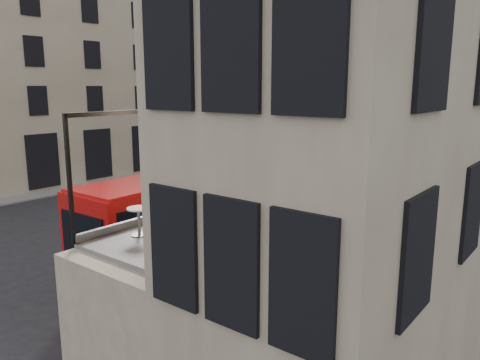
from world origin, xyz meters
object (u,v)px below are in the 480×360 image
Objects in this scene: bus_far at (284,136)px; pedestrian_c at (389,159)px; car_c at (257,156)px; cafe_chair_d at (343,180)px; street_lamp_a at (166,151)px; bus_near at (203,217)px; pedestrian_b at (334,149)px; bicycle at (252,210)px; cyclist at (243,203)px; pedestrian_e at (163,168)px; traffic_light_near at (276,183)px; cafe_table_mid at (217,193)px; traffic_light_far at (250,142)px; street_lamp_b at (356,143)px; car_a at (313,176)px; car_b at (361,175)px; cafe_table_far at (280,175)px; cafe_chair_c at (306,197)px; pedestrian_a at (282,155)px; cafe_chair_b at (286,209)px; cafe_chair_a at (179,239)px; cafe_table_near at (139,217)px.

bus_far reaches higher than pedestrian_c.
cafe_chair_d is at bearing 119.48° from car_c.
bus_near is (17.99, -14.45, 0.23)m from street_lamp_a.
car_c is at bearing -159.66° from pedestrian_b.
street_lamp_a is 3.43× the size of bicycle.
pedestrian_e is (-13.33, 5.52, 0.00)m from cyclist.
bus_near is at bearing -169.20° from cyclist.
cafe_table_mid is at bearing -62.70° from traffic_light_near.
traffic_light_far is 4.10m from bus_far.
street_lamp_b is at bearing 33.69° from traffic_light_far.
car_a is 4.04m from car_b.
traffic_light_near reaches higher than pedestrian_e.
bus_near reaches higher than car_b.
cafe_table_far is at bearing -131.74° from cafe_chair_d.
cyclist is at bearing -173.48° from traffic_light_near.
cafe_chair_d is (13.06, -29.88, 2.50)m from street_lamp_b.
cafe_chair_c is at bearing -19.94° from bus_near.
traffic_light_near is at bearing 103.25° from bus_near.
car_b is (11.40, -5.63, -2.01)m from bus_far.
bus_near is (15.99, -24.45, 0.20)m from traffic_light_far.
bus_far is 3.17× the size of car_a.
traffic_light_far is at bearing -144.97° from pedestrian_a.
car_b reaches higher than car_c.
cafe_table_far is 1.01× the size of cafe_chair_c.
cafe_table_mid is (22.62, -18.82, 2.72)m from street_lamp_a.
street_lamp_b is 1.34× the size of car_a.
cafe_chair_b is (24.67, -18.42, 2.49)m from street_lamp_a.
street_lamp_b is 3.64m from pedestrian_c.
car_b is 2.45× the size of pedestrian_e.
cafe_table_mid reaches higher than bus_near.
cafe_chair_a is at bearing -99.10° from cafe_chair_b.
street_lamp_b is 6.60× the size of cafe_table_far.
traffic_light_near is 0.32× the size of bus_near.
car_c is 2.99× the size of pedestrian_c.
traffic_light_near is 12.46m from car_a.
pedestrian_e is 2.07× the size of cafe_chair_b.
bus_near is 8.97m from cafe_table_near.
bus_near is at bearing 73.61° from pedestrian_c.
bicycle is 0.81× the size of pedestrian_e.
bus_near is at bearing -95.21° from car_b.
cafe_table_near reaches higher than car_a.
pedestrian_b is at bearing 112.52° from cafe_table_mid.
street_lamp_b is at bearing 55.49° from street_lamp_a.
street_lamp_a is 1.66m from pedestrian_e.
traffic_light_far is at bearing 128.58° from cafe_chair_b.
car_c is at bearing 102.28° from traffic_light_far.
car_a is (8.18, -8.07, -2.11)m from bus_far.
car_c is 2.61m from pedestrian_a.
car_c is 5.23× the size of cafe_chair_b.
car_c is at bearing 1.80° from pedestrian_c.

